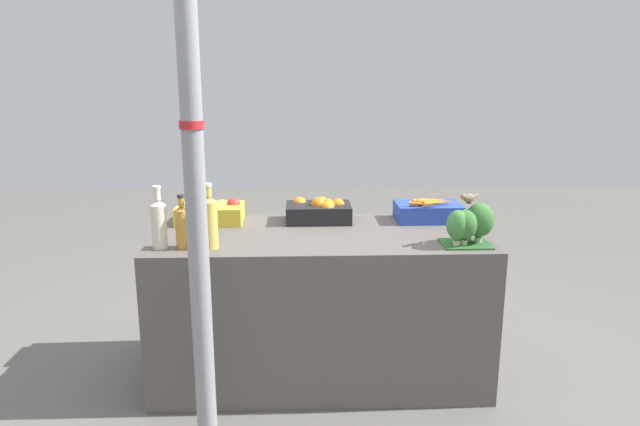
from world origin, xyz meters
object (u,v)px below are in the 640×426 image
Objects in this scene: juice_bottle_cloudy at (159,222)px; juice_bottle_amber at (182,226)px; juice_bottle_golden at (209,221)px; broccoli_pile at (470,223)px; orange_crate at (320,211)px; carrot_crate at (428,211)px; sparrow_bird at (468,198)px; support_pole at (193,150)px; apple_crate at (211,212)px.

juice_bottle_amber is at bearing -0.00° from juice_bottle_cloudy.
broccoli_pile is at bearing 0.15° from juice_bottle_golden.
orange_crate reaches higher than carrot_crate.
carrot_crate is 2.95× the size of sparrow_bird.
orange_crate is at bearing -69.83° from sparrow_bird.
carrot_crate is 1.20× the size of juice_bottle_cloudy.
juice_bottle_amber is 1.31m from sparrow_bird.
juice_bottle_amber reaches higher than sparrow_bird.
sparrow_bird is (0.08, -0.45, 0.17)m from carrot_crate.
carrot_crate is 1.21m from juice_bottle_golden.
juice_bottle_amber is at bearing -179.87° from broccoli_pile.
broccoli_pile reaches higher than carrot_crate.
support_pole is 7.25× the size of orange_crate.
orange_crate is 0.59m from carrot_crate.
juice_bottle_golden is (0.06, -0.47, 0.07)m from apple_crate.
sparrow_bird is at bearing 0.69° from juice_bottle_cloudy.
broccoli_pile reaches higher than apple_crate.
juice_bottle_amber is (-0.64, -0.48, 0.05)m from orange_crate.
carrot_crate is 1.16× the size of juice_bottle_golden.
sparrow_bird is at bearing 121.48° from broccoli_pile.
support_pole reaches higher than orange_crate.
support_pole is at bearing -119.53° from orange_crate.
support_pole reaches higher than sparrow_bird.
support_pole is at bearing -84.51° from apple_crate.
apple_crate is at bearing -55.30° from sparrow_bird.
broccoli_pile is 0.12m from sparrow_bird.
juice_bottle_amber reaches higher than orange_crate.
orange_crate is 1.39× the size of juice_bottle_amber.
carrot_crate is at bearing 22.85° from juice_bottle_golden.
juice_bottle_cloudy is (-0.74, -0.48, 0.06)m from orange_crate.
support_pole is 8.70× the size of juice_bottle_cloudy.
support_pole is 1.27m from sparrow_bird.
juice_bottle_amber is 2.12× the size of sparrow_bird.
carrot_crate reaches higher than apple_crate.
juice_bottle_amber is (-0.14, 0.41, -0.39)m from support_pole.
juice_bottle_cloudy reaches higher than orange_crate.
orange_crate is 1.44× the size of broccoli_pile.
juice_bottle_cloudy is (-0.25, 0.41, -0.38)m from support_pole.
broccoli_pile is at bearing -34.95° from orange_crate.
carrot_crate is (0.59, -0.01, -0.00)m from orange_crate.
orange_crate is at bearing 179.31° from carrot_crate.
sparrow_bird is (0.67, -0.46, 0.16)m from orange_crate.
carrot_crate is at bearing 19.31° from juice_bottle_cloudy.
apple_crate is 0.48m from juice_bottle_golden.
juice_bottle_golden is at bearing -82.32° from apple_crate.
orange_crate is at bearing 145.05° from broccoli_pile.
orange_crate is (0.50, 0.88, -0.44)m from support_pole.
apple_crate is (-0.08, 0.88, -0.44)m from support_pole.
sparrow_bird is (1.17, 0.42, -0.28)m from support_pole.
juice_bottle_amber is at bearing 109.20° from support_pole.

